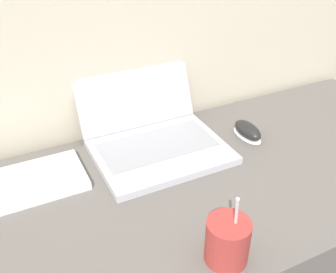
% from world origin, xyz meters
% --- Properties ---
extents(desk, '(1.44, 0.62, 0.71)m').
position_xyz_m(desk, '(0.00, 0.31, 0.35)').
color(desk, '#5B5651').
rests_on(desk, ground_plane).
extents(laptop, '(0.35, 0.36, 0.24)m').
position_xyz_m(laptop, '(-0.09, 0.51, 0.76)').
color(laptop, '#ADADB2').
rests_on(laptop, desk).
extents(drink_cup, '(0.09, 0.09, 0.18)m').
position_xyz_m(drink_cup, '(-0.13, 0.08, 0.76)').
color(drink_cup, '#9E332D').
rests_on(drink_cup, desk).
extents(computer_mouse, '(0.05, 0.11, 0.04)m').
position_xyz_m(computer_mouse, '(0.18, 0.43, 0.73)').
color(computer_mouse, white).
rests_on(computer_mouse, desk).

